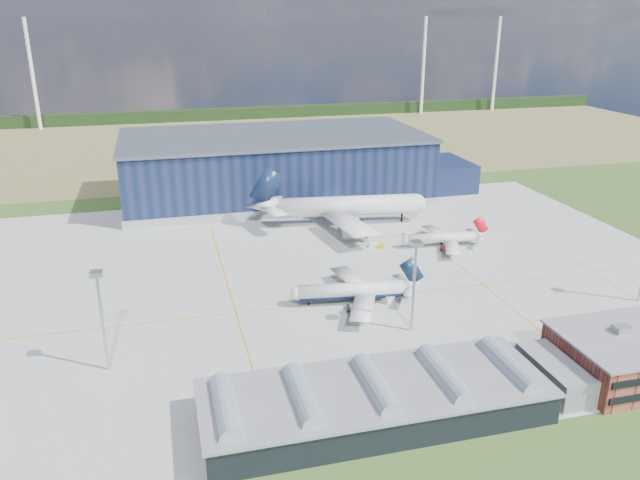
% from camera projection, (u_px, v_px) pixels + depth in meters
% --- Properties ---
extents(ground, '(600.00, 600.00, 0.00)m').
position_uv_depth(ground, '(337.00, 285.00, 175.88)').
color(ground, '#345620').
rests_on(ground, ground).
extents(apron, '(220.00, 160.00, 0.08)m').
position_uv_depth(apron, '(328.00, 272.00, 184.96)').
color(apron, gray).
rests_on(apron, ground).
extents(farmland, '(600.00, 220.00, 0.01)m').
position_uv_depth(farmland, '(236.00, 140.00, 375.83)').
color(farmland, olive).
rests_on(farmland, ground).
extents(treeline, '(600.00, 8.00, 8.00)m').
position_uv_depth(treeline, '(221.00, 114.00, 447.16)').
color(treeline, black).
rests_on(treeline, ground).
extents(hangar, '(145.00, 62.00, 26.10)m').
position_uv_depth(hangar, '(281.00, 168.00, 258.72)').
color(hangar, '#0F1A32').
rests_on(hangar, ground).
extents(glass_concourse, '(78.00, 23.00, 8.60)m').
position_uv_depth(glass_concourse, '(393.00, 397.00, 118.55)').
color(glass_concourse, black).
rests_on(glass_concourse, ground).
extents(light_mast_west, '(2.60, 2.60, 23.00)m').
position_uv_depth(light_mast_west, '(100.00, 305.00, 129.09)').
color(light_mast_west, '#ADAFB4').
rests_on(light_mast_west, ground).
extents(light_mast_center, '(2.60, 2.60, 23.00)m').
position_uv_depth(light_mast_center, '(415.00, 272.00, 145.69)').
color(light_mast_center, '#ADAFB4').
rests_on(light_mast_center, ground).
extents(airliner_navy, '(40.79, 40.11, 11.87)m').
position_uv_depth(airliner_navy, '(352.00, 283.00, 163.03)').
color(airliner_navy, silver).
rests_on(airliner_navy, ground).
extents(airliner_red, '(33.15, 32.58, 9.74)m').
position_uv_depth(airliner_red, '(442.00, 233.00, 203.17)').
color(airliner_red, silver).
rests_on(airliner_red, ground).
extents(airliner_widebody, '(73.39, 72.16, 21.36)m').
position_uv_depth(airliner_widebody, '(347.00, 196.00, 223.22)').
color(airliner_widebody, silver).
rests_on(airliner_widebody, ground).
extents(gse_tug_a, '(2.98, 4.25, 1.64)m').
position_uv_depth(gse_tug_a, '(344.00, 285.00, 173.99)').
color(gse_tug_a, gold).
rests_on(gse_tug_a, ground).
extents(gse_tug_b, '(3.61, 3.63, 1.33)m').
position_uv_depth(gse_tug_b, '(512.00, 351.00, 140.43)').
color(gse_tug_b, gold).
rests_on(gse_tug_b, ground).
extents(gse_cart_a, '(2.79, 3.28, 1.20)m').
position_uv_depth(gse_cart_a, '(407.00, 234.00, 214.73)').
color(gse_cart_a, silver).
rests_on(gse_cart_a, ground).
extents(gse_van_b, '(3.28, 5.06, 2.14)m').
position_uv_depth(gse_van_b, '(386.00, 298.00, 165.80)').
color(gse_van_b, silver).
rests_on(gse_van_b, ground).
extents(gse_tug_c, '(3.16, 3.76, 1.41)m').
position_uv_depth(gse_tug_c, '(381.00, 246.00, 203.88)').
color(gse_tug_c, gold).
rests_on(gse_tug_c, ground).
extents(gse_cart_b, '(3.95, 3.35, 1.45)m').
position_uv_depth(gse_cart_b, '(375.00, 245.00, 204.29)').
color(gse_cart_b, silver).
rests_on(gse_cart_b, ground).
extents(gse_van_c, '(5.31, 2.73, 2.49)m').
position_uv_depth(gse_van_c, '(505.00, 350.00, 139.77)').
color(gse_van_c, silver).
rests_on(gse_van_c, ground).
extents(car_b, '(3.37, 1.28, 1.10)m').
position_uv_depth(car_b, '(318.00, 385.00, 127.77)').
color(car_b, '#99999E').
rests_on(car_b, ground).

